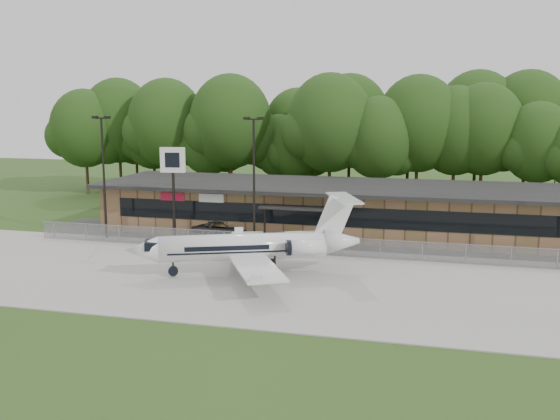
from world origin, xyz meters
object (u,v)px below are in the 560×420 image
(business_jet, at_px, (251,247))
(pole_sign, at_px, (173,170))
(suv, at_px, (223,229))
(terminal, at_px, (333,208))

(business_jet, relative_size, pole_sign, 1.97)
(suv, relative_size, pole_sign, 0.66)
(terminal, distance_m, suv, 9.88)
(business_jet, distance_m, pole_sign, 12.73)
(pole_sign, bearing_deg, terminal, 21.69)
(terminal, relative_size, suv, 7.96)
(business_jet, bearing_deg, pole_sign, 116.22)
(suv, bearing_deg, business_jet, -158.44)
(terminal, xyz_separation_m, pole_sign, (-11.92, -7.14, 3.76))
(business_jet, bearing_deg, terminal, 56.88)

